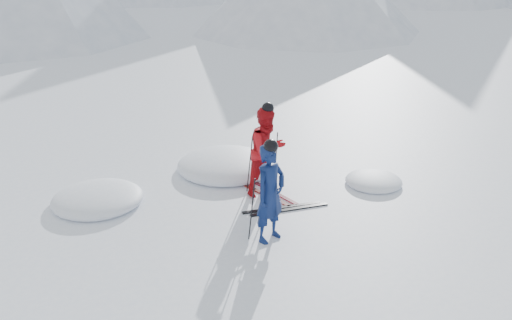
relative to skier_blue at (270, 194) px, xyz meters
name	(u,v)px	position (x,y,z in m)	size (l,w,h in m)	color
ground	(339,201)	(2.08, 0.69, -0.93)	(160.00, 160.00, 0.00)	white
skier_blue	(270,194)	(0.00, 0.00, 0.00)	(0.68, 0.45, 1.87)	#0D1D4F
skier_red	(267,152)	(0.92, 1.76, 0.05)	(0.95, 0.74, 1.96)	#B20E14
pole_blue_left	(252,209)	(-0.30, 0.15, -0.31)	(0.02, 0.02, 1.24)	black
pole_blue_right	(275,201)	(0.25, 0.25, -0.31)	(0.02, 0.02, 1.24)	black
pole_red_left	(250,164)	(0.62, 2.01, -0.28)	(0.02, 0.02, 1.31)	black
pole_red_right	(276,161)	(1.22, 1.91, -0.28)	(0.02, 0.02, 1.31)	black
ski_worn_left	(262,193)	(0.80, 1.76, -0.92)	(0.09, 1.70, 0.03)	black
ski_worn_right	(272,191)	(1.04, 1.76, -0.92)	(0.09, 1.70, 0.03)	black
ski_loose_a	(282,208)	(0.82, 0.96, -0.92)	(0.09, 1.70, 0.03)	black
ski_loose_b	(289,210)	(0.92, 0.81, -0.92)	(0.09, 1.70, 0.03)	black
snow_lumps	(203,180)	(-0.06, 3.04, -0.93)	(7.41, 4.17, 0.52)	white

